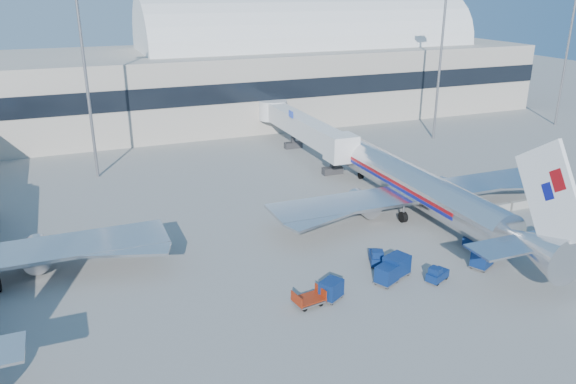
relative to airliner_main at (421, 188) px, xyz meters
name	(u,v)px	position (x,y,z in m)	size (l,w,h in m)	color
ground	(354,248)	(-10.00, -4.51, -2.93)	(260.00, 260.00, 0.00)	gray
terminal	(121,82)	(-23.60, 51.46, 4.60)	(170.00, 28.15, 21.00)	#B2AA9E
airliner_main	(421,188)	(0.00, 0.00, 0.00)	(32.00, 37.26, 12.07)	silver
jetbridge_near	(299,125)	(-2.40, 26.30, 1.00)	(4.40, 27.50, 6.25)	silver
mast_west	(83,56)	(-30.00, 25.49, 11.87)	(2.00, 1.20, 22.60)	slate
mast_east	(442,41)	(20.00, 25.49, 11.87)	(2.00, 1.20, 22.60)	slate
mast_far_east	(570,35)	(45.00, 25.49, 11.87)	(2.00, 1.20, 22.60)	slate
barrier_near	(497,208)	(8.00, -2.51, -2.48)	(3.00, 0.55, 0.90)	#9E9E96
barrier_mid	(522,204)	(11.30, -2.51, -2.48)	(3.00, 0.55, 0.90)	#9E9E96
barrier_far	(546,200)	(14.60, -2.51, -2.48)	(3.00, 0.55, 0.90)	#9E9E96
tug_lead	(437,274)	(-6.70, -12.29, -2.33)	(2.25, 1.75, 1.32)	navy
tug_right	(475,240)	(0.35, -8.26, -2.26)	(2.37, 2.41, 1.47)	navy
tug_left	(376,257)	(-9.71, -7.90, -2.27)	(1.86, 2.45, 1.43)	navy
cart_train_a	(397,265)	(-9.29, -10.37, -1.96)	(2.49, 2.21, 1.82)	navy
cart_train_b	(387,274)	(-10.68, -11.16, -2.09)	(2.19, 2.00, 1.57)	navy
cart_train_c	(331,289)	(-15.82, -11.61, -2.10)	(2.20, 2.05, 1.55)	navy
cart_solo_near	(482,258)	(-1.80, -11.77, -2.06)	(2.28, 2.08, 1.63)	navy
cart_solo_far	(545,236)	(6.67, -10.24, -2.12)	(1.92, 1.59, 1.52)	navy
cart_open_red	(309,300)	(-17.73, -11.78, -2.50)	(2.44, 1.89, 0.60)	slate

